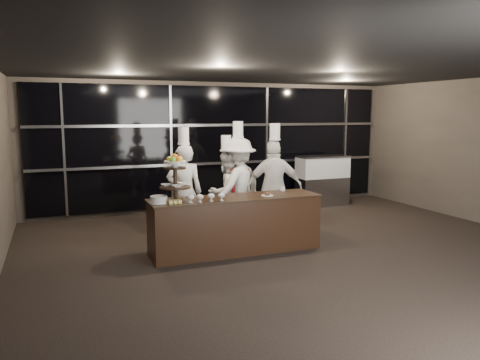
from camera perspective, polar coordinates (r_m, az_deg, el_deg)
name	(u,v)px	position (r m, az deg, el deg)	size (l,w,h in m)	color
room	(337,169)	(6.74, 11.72, 1.36)	(10.00, 10.00, 10.00)	black
window_wall	(220,146)	(11.17, -2.41, 4.17)	(8.60, 0.10, 2.80)	black
buffet_counter	(236,224)	(7.73, -0.55, -5.40)	(2.84, 0.74, 0.92)	black
display_stand	(175,175)	(7.27, -7.92, 0.66)	(0.48, 0.48, 0.74)	black
compotes	(206,197)	(7.23, -4.18, -2.03)	(0.61, 0.11, 0.12)	silver
layer_cake	(159,200)	(7.22, -9.88, -2.37)	(0.30, 0.30, 0.11)	white
pastry_squares	(175,202)	(7.16, -7.96, -2.62)	(0.20, 0.13, 0.05)	#EED574
small_plate	(267,195)	(7.75, 3.34, -1.84)	(0.20, 0.20, 0.05)	white
chef_cup	(283,189)	(8.26, 5.23, -1.10)	(0.08, 0.08, 0.07)	white
display_case	(322,178)	(11.74, 10.01, 0.24)	(1.28, 0.56, 1.24)	#A5A5AA
chef_a	(184,191)	(8.45, -6.78, -1.33)	(0.71, 0.56, 2.03)	silver
chef_b	(226,192)	(8.85, -1.68, -1.45)	(0.90, 0.79, 1.87)	silver
chef_c	(238,186)	(8.81, -0.24, -0.68)	(1.36, 1.19, 2.13)	white
chef_d	(274,187)	(8.76, 4.20, -0.84)	(1.13, 0.73, 2.09)	white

